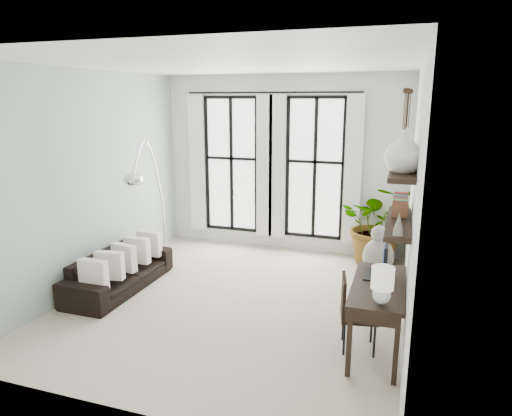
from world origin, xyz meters
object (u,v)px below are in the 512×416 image
at_px(desk, 378,291).
at_px(buddha, 378,260).
at_px(sofa, 119,271).
at_px(desk_chair, 352,308).
at_px(plant, 378,224).
at_px(arc_lamp, 148,170).

bearing_deg(desk, buddha, 92.94).
relative_size(sofa, desk_chair, 2.22).
height_order(desk, desk_chair, desk).
bearing_deg(plant, desk_chair, -91.75).
distance_m(sofa, desk, 3.83).
xyz_separation_m(desk_chair, buddha, (0.16, 2.00, -0.10)).
bearing_deg(sofa, plant, -56.91).
height_order(sofa, arc_lamp, arc_lamp).
xyz_separation_m(sofa, plant, (3.57, 2.29, 0.43)).
height_order(desk, buddha, desk).
bearing_deg(buddha, desk, -87.06).
distance_m(desk, arc_lamp, 4.02).
distance_m(desk_chair, buddha, 2.01).
bearing_deg(plant, arc_lamp, -156.63).
xyz_separation_m(desk, buddha, (-0.10, 2.00, -0.34)).
bearing_deg(buddha, desk_chair, -94.53).
height_order(desk_chair, arc_lamp, arc_lamp).
xyz_separation_m(sofa, buddha, (3.64, 1.37, 0.11)).
distance_m(sofa, desk_chair, 3.55).
xyz_separation_m(plant, desk_chair, (-0.09, -2.92, -0.22)).
relative_size(desk_chair, arc_lamp, 0.40).
bearing_deg(desk, sofa, 170.44).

